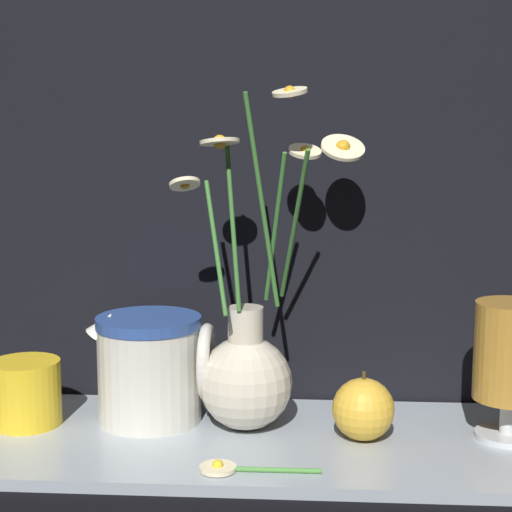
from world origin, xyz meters
The scene contains 8 objects.
ground_plane centered at (0.00, 0.00, 0.00)m, with size 6.00×6.00×0.00m, color black.
shelf centered at (0.00, 0.00, 0.01)m, with size 0.70×0.25×0.01m.
vase_with_flowers centered at (-0.02, 0.03, 0.08)m, with size 0.21×0.12×0.37m.
yellow_mug centered at (-0.27, 0.02, 0.05)m, with size 0.09×0.08×0.07m.
ceramic_pitcher centered at (-0.13, 0.04, 0.08)m, with size 0.14×0.12×0.13m.
tea_glass centered at (0.26, 0.01, 0.10)m, with size 0.08×0.08×0.15m.
orange_fruit centered at (0.11, 0.00, 0.05)m, with size 0.07×0.07×0.07m.
loose_daisy centered at (-0.02, -0.09, 0.02)m, with size 0.12×0.04×0.01m.
Camera 1 is at (0.05, -0.87, 0.35)m, focal length 60.00 mm.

